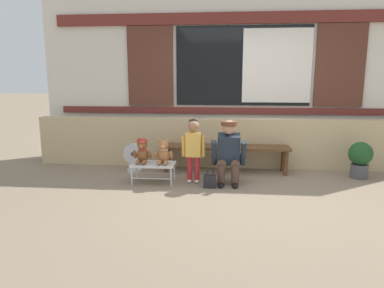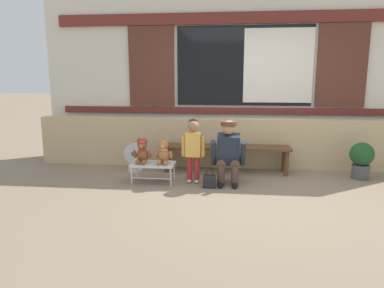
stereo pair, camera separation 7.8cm
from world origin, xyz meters
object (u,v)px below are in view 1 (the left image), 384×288
(wooden_bench_long, at_px, (225,150))
(floor_fan, at_px, (134,158))
(child_standing, at_px, (193,143))
(teddy_bear_with_hat, at_px, (142,151))
(handbag_on_ground, at_px, (210,181))
(teddy_bear_plain, at_px, (164,152))
(adult_crouching, at_px, (229,152))
(potted_plant, at_px, (360,158))
(small_display_bench, at_px, (153,165))

(wooden_bench_long, distance_m, floor_fan, 1.52)
(child_standing, bearing_deg, teddy_bear_with_hat, -174.81)
(handbag_on_ground, bearing_deg, child_standing, 138.75)
(teddy_bear_plain, height_order, adult_crouching, adult_crouching)
(wooden_bench_long, xyz_separation_m, handbag_on_ground, (-0.21, -0.88, -0.28))
(adult_crouching, height_order, handbag_on_ground, adult_crouching)
(adult_crouching, xyz_separation_m, potted_plant, (2.03, 0.50, -0.16))
(potted_plant, bearing_deg, teddy_bear_with_hat, -170.65)
(adult_crouching, bearing_deg, child_standing, 177.21)
(floor_fan, bearing_deg, teddy_bear_plain, -42.99)
(child_standing, distance_m, handbag_on_ground, 0.60)
(floor_fan, bearing_deg, adult_crouching, -18.42)
(child_standing, bearing_deg, floor_fan, 154.47)
(small_display_bench, xyz_separation_m, potted_plant, (3.15, 0.55, 0.06))
(floor_fan, bearing_deg, potted_plant, -0.29)
(teddy_bear_plain, xyz_separation_m, child_standing, (0.43, 0.07, 0.13))
(potted_plant, bearing_deg, teddy_bear_plain, -169.65)
(child_standing, xyz_separation_m, potted_plant, (2.56, 0.48, -0.27))
(potted_plant, bearing_deg, small_display_bench, -170.14)
(adult_crouching, bearing_deg, small_display_bench, -177.71)
(wooden_bench_long, height_order, child_standing, child_standing)
(small_display_bench, bearing_deg, teddy_bear_with_hat, 179.23)
(teddy_bear_plain, bearing_deg, potted_plant, 10.35)
(handbag_on_ground, bearing_deg, adult_crouching, 36.67)
(teddy_bear_plain, bearing_deg, adult_crouching, 2.59)
(child_standing, relative_size, potted_plant, 1.68)
(potted_plant, bearing_deg, handbag_on_ground, -163.01)
(teddy_bear_plain, bearing_deg, small_display_bench, -179.49)
(handbag_on_ground, bearing_deg, wooden_bench_long, 76.53)
(small_display_bench, distance_m, floor_fan, 0.72)
(teddy_bear_with_hat, distance_m, teddy_bear_plain, 0.32)
(adult_crouching, height_order, floor_fan, adult_crouching)
(teddy_bear_plain, bearing_deg, floor_fan, 137.01)
(teddy_bear_with_hat, xyz_separation_m, potted_plant, (3.31, 0.54, -0.15))
(handbag_on_ground, relative_size, floor_fan, 0.57)
(teddy_bear_with_hat, height_order, potted_plant, teddy_bear_with_hat)
(wooden_bench_long, relative_size, teddy_bear_with_hat, 5.78)
(teddy_bear_with_hat, xyz_separation_m, floor_fan, (-0.28, 0.56, -0.23))
(wooden_bench_long, height_order, adult_crouching, adult_crouching)
(teddy_bear_with_hat, height_order, handbag_on_ground, teddy_bear_with_hat)
(wooden_bench_long, bearing_deg, small_display_bench, -145.75)
(teddy_bear_with_hat, distance_m, potted_plant, 3.36)
(teddy_bear_with_hat, xyz_separation_m, child_standing, (0.75, 0.07, 0.12))
(teddy_bear_plain, height_order, floor_fan, teddy_bear_plain)
(wooden_bench_long, distance_m, adult_crouching, 0.69)
(wooden_bench_long, bearing_deg, teddy_bear_with_hat, -149.47)
(wooden_bench_long, bearing_deg, floor_fan, -174.08)
(teddy_bear_with_hat, distance_m, handbag_on_ground, 1.09)
(adult_crouching, bearing_deg, handbag_on_ground, -143.33)
(wooden_bench_long, bearing_deg, adult_crouching, -85.01)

